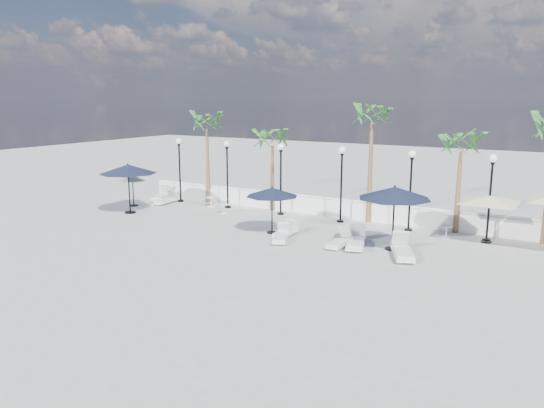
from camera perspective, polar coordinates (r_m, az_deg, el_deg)
The scene contains 27 objects.
ground at distance 21.56m, azimuth 0.42°, elevation -5.40°, with size 100.00×100.00×0.00m, color gray.
balustrade at distance 27.98m, azimuth 8.19°, elevation -0.59°, with size 26.00×0.30×1.01m.
lamppost_0 at distance 32.29m, azimuth -9.93°, elevation 4.60°, with size 0.36×0.36×3.84m.
lamppost_1 at distance 30.14m, azimuth -4.85°, elevation 4.25°, with size 0.36×0.36×3.84m.
lamppost_2 at distance 28.27m, azimuth 0.95°, elevation 3.81°, with size 0.36×0.36×3.84m.
lamppost_3 at distance 26.72m, azimuth 7.49°, elevation 3.27°, with size 0.36×0.36×3.84m.
lamppost_4 at distance 25.56m, azimuth 14.72°, elevation 2.62°, with size 0.36×0.36×3.84m.
lamppost_5 at distance 24.85m, azimuth 22.48°, elevation 1.88°, with size 0.36×0.36×3.84m.
palm_0 at distance 31.79m, azimuth -7.03°, elevation 8.28°, with size 2.60×2.60×5.50m.
palm_1 at distance 29.32m, azimuth 0.03°, elevation 6.57°, with size 2.60×2.60×4.70m.
palm_2 at distance 26.78m, azimuth 10.71°, elevation 8.83°, with size 2.60×2.60×6.10m.
palm_3 at distance 25.70m, azimuth 19.68°, elevation 5.66°, with size 2.60×2.60×4.90m.
lounger_0 at distance 33.27m, azimuth -11.81°, elevation 0.85°, with size 1.42×2.20×0.79m.
lounger_1 at distance 32.19m, azimuth -11.36°, elevation 0.42°, with size 0.74×1.76×0.64m.
lounger_2 at distance 23.35m, azimuth 0.99°, elevation -3.51°, with size 1.16×1.84×0.66m.
lounger_3 at distance 24.22m, azimuth 1.49°, elevation -3.00°, with size 0.54×1.64×0.61m.
lounger_4 at distance 22.69m, azimuth 7.27°, elevation -4.06°, with size 0.61×1.76×0.65m.
lounger_5 at distance 21.64m, azimuth 13.87°, elevation -4.93°, with size 1.51×2.25×0.81m.
lounger_6 at distance 22.70m, azimuth 9.02°, elevation -3.97°, with size 1.28×2.24×0.80m.
side_table_0 at distance 30.82m, azimuth -6.58°, elevation 0.33°, with size 0.59×0.59×0.57m.
side_table_1 at distance 29.02m, azimuth -5.17°, elevation -0.42°, with size 0.52×0.52×0.50m.
side_table_2 at distance 25.26m, azimuth 18.23°, elevation -2.71°, with size 0.55×0.55×0.53m.
parasol_navy_left at distance 29.67m, azimuth -15.23°, elevation 3.63°, with size 3.11×3.11×2.74m.
parasol_navy_mid at distance 24.40m, azimuth 0.00°, elevation 1.27°, with size 2.46×2.46×2.20m.
parasol_navy_right at distance 22.22m, azimuth 13.05°, elevation 1.15°, with size 3.03×3.03×2.72m.
parasol_cream_sq_a at distance 24.62m, azimuth 22.38°, elevation 0.80°, with size 4.54×4.54×2.23m.
parasol_cream_small at distance 31.67m, azimuth -14.79°, elevation 2.78°, with size 1.60×1.60×1.96m.
Camera 1 is at (10.40, -17.82, 6.25)m, focal length 35.00 mm.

